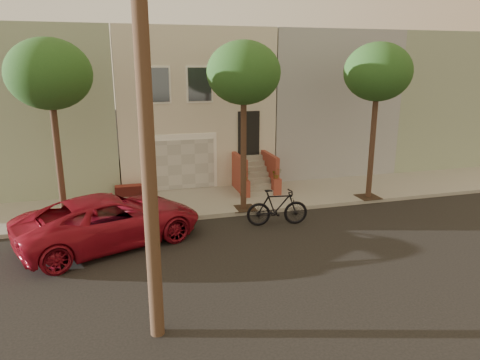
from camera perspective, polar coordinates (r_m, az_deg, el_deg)
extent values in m
plane|color=black|center=(13.41, 1.02, -9.88)|extent=(90.00, 90.00, 0.00)
cube|color=gray|center=(18.22, -3.86, -2.80)|extent=(40.00, 3.70, 0.15)
cube|color=beige|center=(23.19, -7.10, 10.00)|extent=(7.00, 8.00, 7.00)
cube|color=gray|center=(23.15, -24.16, 8.81)|extent=(6.50, 8.00, 7.00)
cube|color=gray|center=(25.14, 8.65, 10.33)|extent=(6.50, 8.00, 7.00)
cube|color=gray|center=(28.44, 20.87, 10.07)|extent=(6.50, 8.00, 7.00)
cube|color=white|center=(19.50, -7.67, 2.33)|extent=(3.20, 0.12, 2.50)
cube|color=beige|center=(19.47, -7.63, 2.01)|extent=(2.90, 0.06, 2.20)
cube|color=gray|center=(18.04, -6.66, -2.77)|extent=(3.20, 3.70, 0.02)
cube|color=maroon|center=(19.28, -13.90, -1.30)|extent=(1.40, 0.45, 0.44)
cube|color=black|center=(19.90, 1.14, 6.09)|extent=(1.00, 0.06, 2.00)
cube|color=#3F4751|center=(18.90, -10.77, 12.07)|extent=(1.00, 0.06, 1.40)
cube|color=white|center=(18.92, -10.77, 12.07)|extent=(1.15, 0.05, 1.55)
cube|color=#3F4751|center=(19.15, -5.28, 12.30)|extent=(1.00, 0.06, 1.40)
cube|color=white|center=(19.17, -5.29, 12.30)|extent=(1.15, 0.05, 1.55)
cube|color=#3F4751|center=(19.56, 0.03, 12.42)|extent=(1.00, 0.06, 1.40)
cube|color=white|center=(19.58, 0.01, 12.42)|extent=(1.15, 0.05, 1.55)
cube|color=gray|center=(18.75, 2.70, -1.70)|extent=(1.20, 0.28, 0.20)
cube|color=gray|center=(18.95, 2.44, -0.89)|extent=(1.20, 0.28, 0.20)
cube|color=gray|center=(19.15, 2.19, -0.09)|extent=(1.20, 0.28, 0.20)
cube|color=gray|center=(19.36, 1.94, 0.69)|extent=(1.20, 0.28, 0.20)
cube|color=gray|center=(19.57, 1.69, 1.45)|extent=(1.20, 0.28, 0.20)
cube|color=gray|center=(19.78, 1.45, 2.20)|extent=(1.20, 0.28, 0.20)
cube|color=gray|center=(20.00, 1.22, 2.93)|extent=(1.20, 0.28, 0.20)
cube|color=brown|center=(19.14, -0.06, 0.84)|extent=(0.18, 1.96, 1.60)
cube|color=brown|center=(19.55, 3.89, 1.11)|extent=(0.18, 1.96, 1.60)
cube|color=brown|center=(18.44, 0.69, -1.17)|extent=(0.35, 0.35, 0.70)
imported|color=#1C4A1A|center=(18.29, 0.69, 0.56)|extent=(0.40, 0.35, 0.45)
cube|color=brown|center=(18.87, 4.77, -0.84)|extent=(0.35, 0.35, 0.70)
imported|color=#1C4A1A|center=(18.72, 4.80, 0.85)|extent=(0.41, 0.35, 0.45)
cube|color=#2D2116|center=(16.59, -21.75, -5.42)|extent=(0.90, 0.90, 0.02)
cylinder|color=#342317|center=(16.02, -22.47, 1.63)|extent=(0.22, 0.22, 4.20)
ellipsoid|color=#1C4A1A|center=(15.66, -23.61, 12.55)|extent=(2.70, 2.57, 2.29)
cube|color=#2D2116|center=(17.09, 0.45, -3.71)|extent=(0.90, 0.90, 0.02)
cylinder|color=#342317|center=(16.54, 0.46, 3.18)|extent=(0.22, 0.22, 4.20)
ellipsoid|color=#1C4A1A|center=(16.18, 0.48, 13.81)|extent=(2.70, 2.57, 2.29)
cube|color=#2D2116|center=(19.30, 16.34, -2.12)|extent=(0.90, 0.90, 0.02)
cylinder|color=#342317|center=(18.81, 16.81, 3.99)|extent=(0.22, 0.22, 4.20)
ellipsoid|color=#1C4A1A|center=(18.50, 17.54, 13.30)|extent=(2.70, 2.57, 2.29)
cylinder|color=#422E1E|center=(8.47, -12.32, 10.28)|extent=(0.30, 0.30, 10.00)
imported|color=maroon|center=(14.60, -16.47, -4.99)|extent=(6.35, 4.54, 1.61)
imported|color=black|center=(15.67, 4.88, -3.56)|extent=(2.28, 0.92, 1.33)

